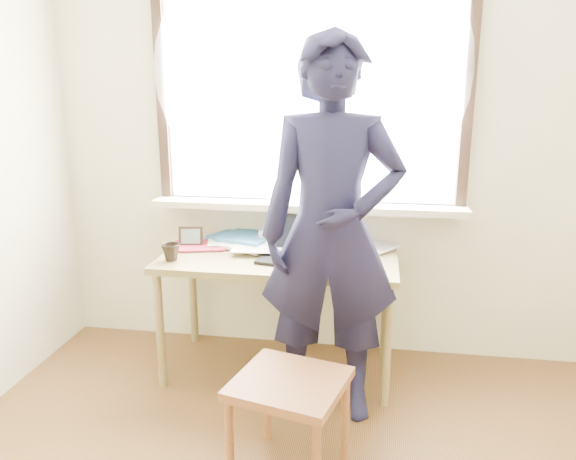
% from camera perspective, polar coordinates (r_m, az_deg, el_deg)
% --- Properties ---
extents(room_shell, '(3.52, 4.02, 2.61)m').
position_cam_1_polar(room_shell, '(1.52, 0.62, 14.52)').
color(room_shell, '#EEE8C0').
rests_on(room_shell, ground).
extents(desk, '(1.31, 0.65, 0.70)m').
position_cam_1_polar(desk, '(3.15, -0.94, -3.91)').
color(desk, olive).
rests_on(desk, ground).
extents(laptop, '(0.38, 0.33, 0.23)m').
position_cam_1_polar(laptop, '(3.06, 0.60, -1.94)').
color(laptop, black).
rests_on(laptop, desk).
extents(mug_white, '(0.15, 0.15, 0.09)m').
position_cam_1_polar(mug_white, '(3.34, -2.07, -0.69)').
color(mug_white, white).
rests_on(mug_white, desk).
extents(mug_dark, '(0.14, 0.14, 0.09)m').
position_cam_1_polar(mug_dark, '(3.10, -11.81, -2.23)').
color(mug_dark, black).
rests_on(mug_dark, desk).
extents(mouse, '(0.08, 0.06, 0.03)m').
position_cam_1_polar(mouse, '(2.98, 7.38, -3.34)').
color(mouse, black).
rests_on(mouse, desk).
extents(desk_clutter, '(0.88, 0.56, 0.05)m').
position_cam_1_polar(desk_clutter, '(3.31, -3.11, -1.17)').
color(desk_clutter, maroon).
rests_on(desk_clutter, desk).
extents(book_a, '(0.25, 0.30, 0.02)m').
position_cam_1_polar(book_a, '(3.39, -8.13, -1.19)').
color(book_a, white).
rests_on(book_a, desk).
extents(book_b, '(0.27, 0.28, 0.02)m').
position_cam_1_polar(book_b, '(3.33, 8.02, -1.51)').
color(book_b, white).
rests_on(book_b, desk).
extents(picture_frame, '(0.14, 0.04, 0.11)m').
position_cam_1_polar(picture_frame, '(3.33, -9.84, -0.75)').
color(picture_frame, black).
rests_on(picture_frame, desk).
extents(work_chair, '(0.53, 0.52, 0.45)m').
position_cam_1_polar(work_chair, '(2.44, 0.14, -16.37)').
color(work_chair, brown).
rests_on(work_chair, ground).
extents(person, '(0.71, 0.49, 1.88)m').
position_cam_1_polar(person, '(2.70, 4.44, -0.31)').
color(person, black).
rests_on(person, ground).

